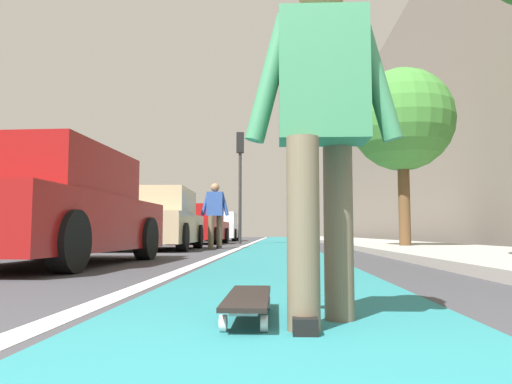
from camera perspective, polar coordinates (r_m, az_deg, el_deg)
ground_plane at (r=10.82m, az=2.59°, el=-6.95°), size 80.00×80.00×0.00m
bike_lane_paint at (r=24.81m, az=2.54°, el=-5.73°), size 56.00×1.81×0.00m
lane_stripe_white at (r=20.84m, az=-0.37°, el=-5.91°), size 52.00×0.16×0.01m
sidewalk_curb at (r=19.12m, az=12.87°, el=-5.73°), size 52.00×3.20×0.12m
building_facade at (r=24.23m, az=18.10°, el=7.25°), size 40.00×1.20×10.73m
skateboard at (r=2.38m, az=-0.92°, el=-12.37°), size 0.84×0.20×0.11m
skater_person at (r=2.28m, az=7.67°, el=8.66°), size 0.46×0.72×1.64m
parked_car_near at (r=6.84m, az=-22.83°, el=-1.87°), size 4.24×2.05×1.48m
parked_car_mid at (r=12.32m, az=-11.56°, el=-3.30°), size 4.12×2.04×1.48m
parked_car_far at (r=18.89m, az=-6.67°, el=-3.88°), size 4.45×1.99×1.47m
parked_car_end at (r=25.55m, az=-4.26°, el=-4.13°), size 4.10×1.96×1.47m
traffic_light at (r=19.11m, az=-1.85°, el=2.96°), size 0.33×0.28×4.33m
street_tree_mid at (r=12.47m, az=16.63°, el=7.97°), size 2.48×2.48×4.38m
pedestrian_distant at (r=12.92m, az=-4.78°, el=-2.23°), size 0.48×0.75×1.72m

